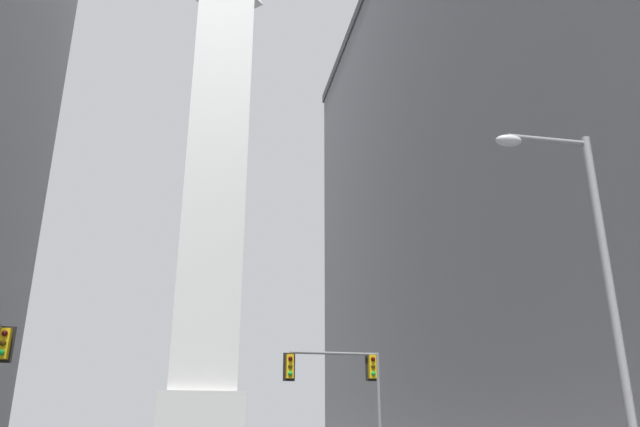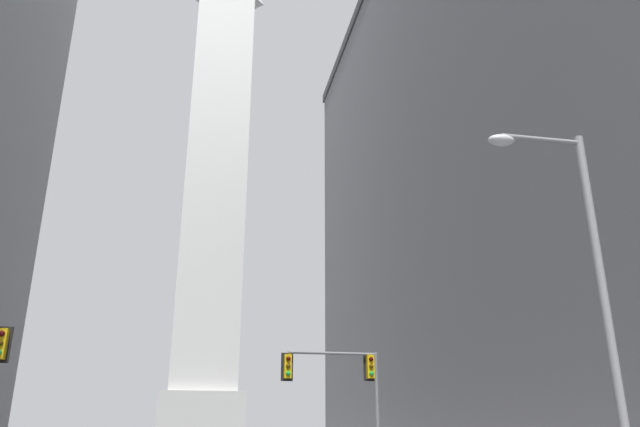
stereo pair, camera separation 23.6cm
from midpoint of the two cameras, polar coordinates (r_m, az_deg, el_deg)
The scene contains 3 objects.
obelisk at distance 75.14m, azimuth -9.66°, elevation 2.92°, with size 8.69×8.69×64.73m.
traffic_light_mid_right at distance 30.96m, azimuth 2.26°, elevation -15.06°, with size 4.84×0.50×5.86m.
street_lamp at distance 15.07m, azimuth 23.33°, elevation -5.14°, with size 2.44×0.36×8.61m.
Camera 1 is at (-0.82, -0.13, 1.72)m, focal length 35.00 mm.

